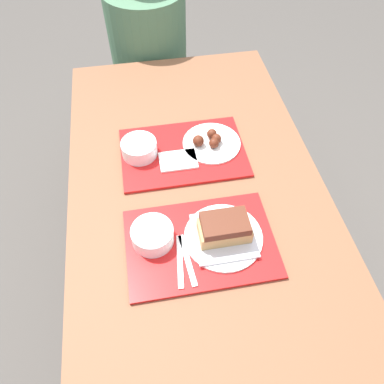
{
  "coord_description": "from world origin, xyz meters",
  "views": [
    {
      "loc": [
        -0.15,
        -0.74,
        1.75
      ],
      "look_at": [
        -0.03,
        -0.01,
        0.79
      ],
      "focal_mm": 35.0,
      "sensor_mm": 36.0,
      "label": 1
    }
  ],
  "objects": [
    {
      "name": "ground_plane",
      "position": [
        0.0,
        0.0,
        0.0
      ],
      "size": [
        12.0,
        12.0,
        0.0
      ],
      "primitive_type": "plane",
      "color": "#4C4742"
    },
    {
      "name": "picnic_table",
      "position": [
        0.0,
        0.0,
        0.66
      ],
      "size": [
        0.86,
        1.63,
        0.75
      ],
      "color": "brown",
      "rests_on": "ground_plane"
    },
    {
      "name": "picnic_bench_far",
      "position": [
        0.0,
        1.04,
        0.38
      ],
      "size": [
        0.82,
        0.28,
        0.46
      ],
      "color": "brown",
      "rests_on": "ground_plane"
    },
    {
      "name": "tray_near",
      "position": [
        -0.03,
        -0.18,
        0.76
      ],
      "size": [
        0.45,
        0.31,
        0.01
      ],
      "color": "red",
      "rests_on": "picnic_table"
    },
    {
      "name": "tray_far",
      "position": [
        -0.02,
        0.2,
        0.76
      ],
      "size": [
        0.45,
        0.31,
        0.01
      ],
      "color": "red",
      "rests_on": "picnic_table"
    },
    {
      "name": "bowl_coleslaw_near",
      "position": [
        -0.17,
        -0.15,
        0.8
      ],
      "size": [
        0.13,
        0.13,
        0.06
      ],
      "color": "white",
      "rests_on": "tray_near"
    },
    {
      "name": "brisket_sandwich_plate",
      "position": [
        0.04,
        -0.18,
        0.8
      ],
      "size": [
        0.24,
        0.24,
        0.09
      ],
      "color": "white",
      "rests_on": "tray_near"
    },
    {
      "name": "plastic_fork_near",
      "position": [
        -0.1,
        -0.23,
        0.77
      ],
      "size": [
        0.04,
        0.17,
        0.0
      ],
      "color": "white",
      "rests_on": "tray_near"
    },
    {
      "name": "plastic_knife_near",
      "position": [
        -0.08,
        -0.23,
        0.77
      ],
      "size": [
        0.03,
        0.17,
        0.0
      ],
      "color": "white",
      "rests_on": "tray_near"
    },
    {
      "name": "condiment_packet",
      "position": [
        -0.01,
        -0.11,
        0.77
      ],
      "size": [
        0.04,
        0.03,
        0.01
      ],
      "color": "#A59E93",
      "rests_on": "tray_near"
    },
    {
      "name": "bowl_coleslaw_far",
      "position": [
        -0.18,
        0.22,
        0.8
      ],
      "size": [
        0.13,
        0.13,
        0.06
      ],
      "color": "white",
      "rests_on": "tray_far"
    },
    {
      "name": "wings_plate_far",
      "position": [
        0.08,
        0.22,
        0.78
      ],
      "size": [
        0.21,
        0.21,
        0.05
      ],
      "color": "white",
      "rests_on": "tray_far"
    },
    {
      "name": "napkin_far",
      "position": [
        -0.05,
        0.16,
        0.77
      ],
      "size": [
        0.13,
        0.09,
        0.01
      ],
      "color": "white",
      "rests_on": "tray_far"
    },
    {
      "name": "person_seated_across",
      "position": [
        -0.07,
        1.04,
        0.75
      ],
      "size": [
        0.39,
        0.39,
        0.72
      ],
      "color": "#477051",
      "rests_on": "picnic_bench_far"
    }
  ]
}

